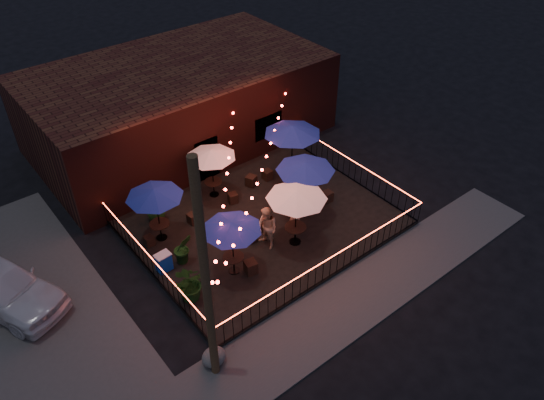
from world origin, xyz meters
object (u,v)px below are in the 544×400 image
(cafe_table_2, at_px, (297,195))
(cafe_table_4, at_px, (305,167))
(utility_pole, at_px, (206,282))
(cafe_table_0, at_px, (231,227))
(cooler, at_px, (164,262))
(cafe_table_5, at_px, (293,131))
(cafe_table_1, at_px, (154,194))
(boulder, at_px, (214,357))
(cafe_table_3, at_px, (211,154))

(cafe_table_2, height_order, cafe_table_4, cafe_table_4)
(utility_pole, distance_m, cafe_table_0, 4.52)
(utility_pole, relative_size, cooler, 10.45)
(cafe_table_2, relative_size, cafe_table_5, 0.79)
(cafe_table_2, bearing_deg, cafe_table_1, 138.76)
(cafe_table_4, xyz_separation_m, boulder, (-6.95, -3.68, -2.22))
(cafe_table_0, bearing_deg, cafe_table_4, 12.00)
(boulder, bearing_deg, cooler, 80.15)
(cafe_table_2, xyz_separation_m, cafe_table_5, (2.66, 3.37, 0.20))
(utility_pole, height_order, cafe_table_5, utility_pole)
(boulder, bearing_deg, cafe_table_2, 24.95)
(cafe_table_0, distance_m, cafe_table_2, 2.80)
(utility_pole, bearing_deg, cafe_table_2, 26.68)
(cafe_table_1, bearing_deg, cafe_table_3, 18.13)
(cafe_table_4, height_order, boulder, cafe_table_4)
(cafe_table_4, distance_m, cafe_table_5, 2.60)
(cafe_table_3, height_order, cooler, cafe_table_3)
(utility_pole, distance_m, cafe_table_3, 9.04)
(cafe_table_0, height_order, boulder, cafe_table_0)
(cafe_table_3, bearing_deg, cafe_table_1, -161.87)
(cafe_table_0, bearing_deg, utility_pole, -133.29)
(utility_pole, relative_size, cafe_table_5, 2.49)
(utility_pole, relative_size, cafe_table_1, 2.86)
(cafe_table_2, relative_size, cooler, 3.34)
(cafe_table_1, height_order, cafe_table_5, cafe_table_5)
(utility_pole, xyz_separation_m, boulder, (0.13, 0.27, -3.67))
(utility_pole, height_order, boulder, utility_pole)
(cafe_table_3, bearing_deg, utility_pole, -123.46)
(cafe_table_2, relative_size, cafe_table_3, 1.06)
(cafe_table_0, bearing_deg, cooler, 139.91)
(cafe_table_1, relative_size, cooler, 3.66)
(utility_pole, bearing_deg, cafe_table_5, 36.74)
(cafe_table_0, height_order, cafe_table_2, cafe_table_2)
(cafe_table_5, bearing_deg, cafe_table_1, 178.89)
(cafe_table_3, bearing_deg, cafe_table_2, -80.28)
(cafe_table_0, bearing_deg, cafe_table_3, 65.15)
(cooler, height_order, boulder, cooler)
(cafe_table_3, bearing_deg, cooler, -146.15)
(utility_pole, distance_m, cafe_table_2, 6.53)
(utility_pole, xyz_separation_m, cooler, (0.90, 4.72, -3.46))
(utility_pole, height_order, cooler, utility_pole)
(cafe_table_0, height_order, cafe_table_3, cafe_table_0)
(cafe_table_1, relative_size, cafe_table_4, 1.07)
(utility_pole, relative_size, cafe_table_4, 3.05)
(utility_pole, xyz_separation_m, cafe_table_2, (5.67, 2.85, -1.52))
(cafe_table_0, distance_m, cafe_table_4, 4.29)
(utility_pole, distance_m, cafe_table_4, 8.23)
(cafe_table_3, xyz_separation_m, boulder, (-4.76, -7.13, -1.95))
(cafe_table_3, height_order, cafe_table_4, cafe_table_4)
(cafe_table_1, height_order, boulder, cafe_table_1)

